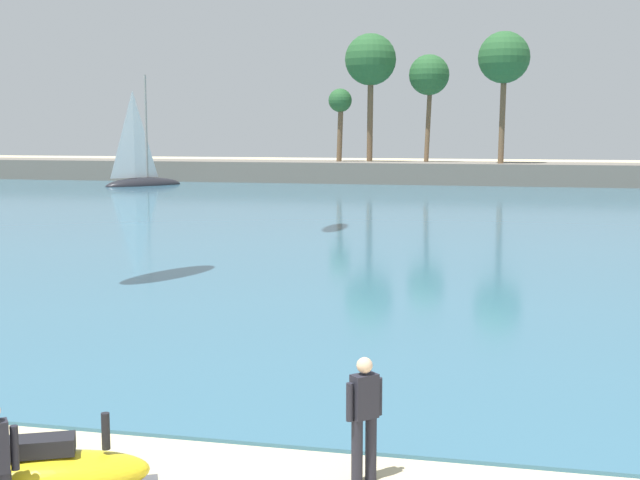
# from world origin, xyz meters

# --- Properties ---
(sea) EXTENTS (220.00, 101.08, 0.06)m
(sea) POSITION_xyz_m (0.00, 57.98, 0.03)
(sea) COLOR #386B84
(sea) RESTS_ON ground
(palm_headland) EXTENTS (119.66, 6.04, 13.41)m
(palm_headland) POSITION_xyz_m (4.94, 68.56, 3.15)
(palm_headland) COLOR slate
(palm_headland) RESTS_ON ground
(person_at_waterline) EXTENTS (0.42, 0.41, 1.67)m
(person_at_waterline) POSITION_xyz_m (3.25, 6.55, 0.89)
(person_at_waterline) COLOR #23232D
(person_at_waterline) RESTS_ON ground
(sailboat_near_shore) EXTENTS (5.64, 6.24, 9.41)m
(sailboat_near_shore) POSITION_xyz_m (-24.28, 60.14, 0.91)
(sailboat_near_shore) COLOR black
(sailboat_near_shore) RESTS_ON sea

